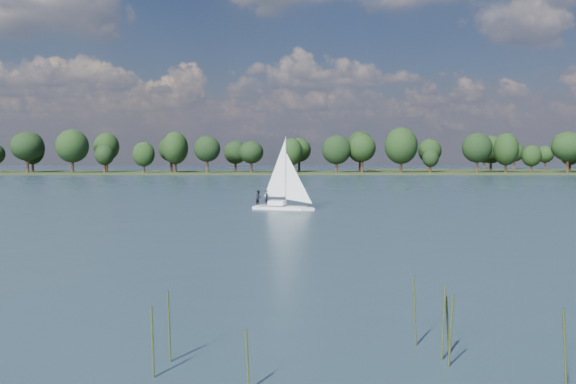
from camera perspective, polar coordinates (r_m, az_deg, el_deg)
The scene contains 4 objects.
ground at distance 125.61m, azimuth -5.71°, elevation 0.36°, with size 700.00×700.00×0.00m, color #233342.
far_shore at distance 237.27m, azimuth -3.11°, elevation 1.65°, with size 660.00×40.00×1.50m, color black.
sailboat at distance 73.04m, azimuth -0.70°, elevation 0.33°, with size 6.82×4.29×8.72m.
treeline at distance 232.59m, azimuth -2.79°, elevation 3.64°, with size 562.07×73.66×17.88m.
Camera 1 is at (12.12, -24.88, 5.96)m, focal length 40.00 mm.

